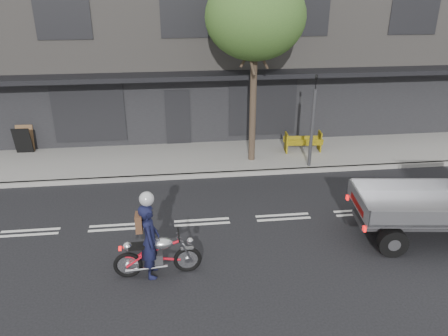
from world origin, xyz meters
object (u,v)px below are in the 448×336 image
at_px(traffic_light_pole, 312,127).
at_px(sandwich_board, 23,141).
at_px(motorcycle, 158,254).
at_px(construction_barrier, 305,143).
at_px(street_tree, 255,18).
at_px(rider, 150,241).

bearing_deg(traffic_light_pole, sandwich_board, 166.88).
distance_m(motorcycle, construction_barrier, 8.82).
bearing_deg(street_tree, construction_barrier, 9.81).
height_order(construction_barrier, sandwich_board, sandwich_board).
relative_size(motorcycle, sandwich_board, 1.99).
relative_size(rider, construction_barrier, 1.28).
height_order(street_tree, rider, street_tree).
distance_m(traffic_light_pole, motorcycle, 7.87).
height_order(street_tree, traffic_light_pole, street_tree).
xyz_separation_m(traffic_light_pole, motorcycle, (-5.40, -5.61, -1.10)).
xyz_separation_m(traffic_light_pole, rider, (-5.55, -5.61, -0.72)).
bearing_deg(construction_barrier, rider, -129.89).
bearing_deg(motorcycle, rider, 177.85).
distance_m(traffic_light_pole, rider, 7.93).
xyz_separation_m(motorcycle, sandwich_board, (-5.37, 8.12, 0.12)).
height_order(rider, construction_barrier, rider).
bearing_deg(sandwich_board, motorcycle, -54.34).
relative_size(construction_barrier, sandwich_board, 1.39).
height_order(motorcycle, construction_barrier, motorcycle).
relative_size(street_tree, motorcycle, 3.24).
xyz_separation_m(motorcycle, construction_barrier, (5.57, 6.84, 0.01)).
bearing_deg(sandwich_board, rider, -55.08).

